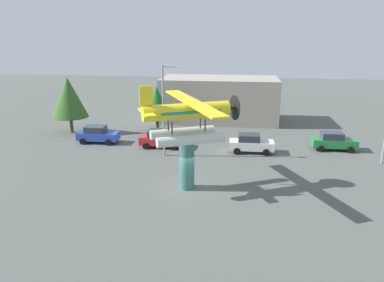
% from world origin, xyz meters
% --- Properties ---
extents(ground_plane, '(140.00, 140.00, 0.00)m').
position_xyz_m(ground_plane, '(0.00, 0.00, 0.00)').
color(ground_plane, '#515651').
extents(display_pedestal, '(1.10, 1.10, 3.64)m').
position_xyz_m(display_pedestal, '(0.00, 0.00, 1.82)').
color(display_pedestal, '#386B66').
rests_on(display_pedestal, ground).
extents(floatplane_monument, '(7.14, 9.85, 4.00)m').
position_xyz_m(floatplane_monument, '(0.12, 0.06, 5.31)').
color(floatplane_monument, silver).
rests_on(floatplane_monument, display_pedestal).
extents(car_near_blue, '(4.20, 2.02, 1.76)m').
position_xyz_m(car_near_blue, '(-10.80, 10.33, 0.88)').
color(car_near_blue, '#2847B7').
rests_on(car_near_blue, ground).
extents(car_mid_red, '(4.20, 2.02, 1.76)m').
position_xyz_m(car_mid_red, '(-3.99, 9.60, 0.88)').
color(car_mid_red, red).
rests_on(car_mid_red, ground).
extents(car_far_white, '(4.20, 2.02, 1.76)m').
position_xyz_m(car_far_white, '(4.89, 9.09, 0.88)').
color(car_far_white, white).
rests_on(car_far_white, ground).
extents(car_distant_green, '(4.20, 2.02, 1.76)m').
position_xyz_m(car_distant_green, '(12.90, 10.87, 0.88)').
color(car_distant_green, '#237A38').
rests_on(car_distant_green, ground).
extents(streetlight_primary, '(1.84, 0.28, 8.29)m').
position_xyz_m(streetlight_primary, '(-2.93, 7.07, 4.79)').
color(streetlight_primary, gray).
rests_on(streetlight_primary, ground).
extents(storefront_building, '(14.68, 7.18, 5.53)m').
position_xyz_m(storefront_building, '(1.14, 22.00, 2.77)').
color(storefront_building, '#9E9384').
rests_on(storefront_building, ground).
extents(tree_west, '(4.03, 4.03, 6.33)m').
position_xyz_m(tree_west, '(-15.22, 13.70, 4.08)').
color(tree_west, brown).
rests_on(tree_west, ground).
extents(tree_east, '(3.08, 3.08, 5.27)m').
position_xyz_m(tree_east, '(-5.52, 15.10, 3.54)').
color(tree_east, brown).
rests_on(tree_east, ground).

